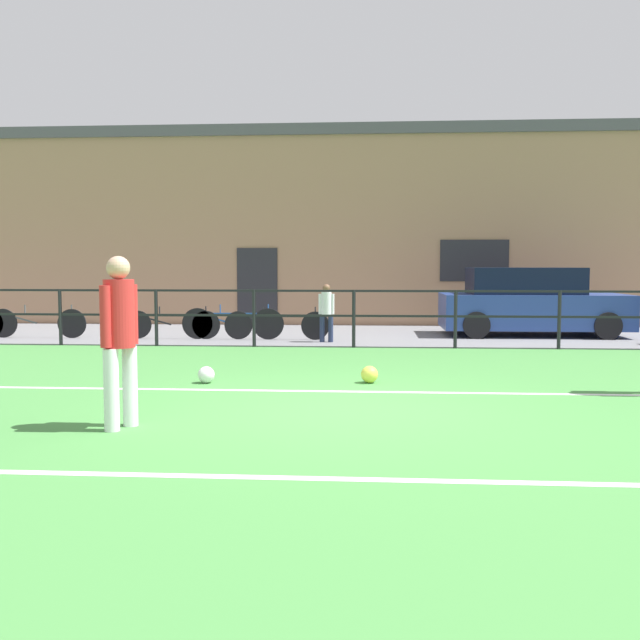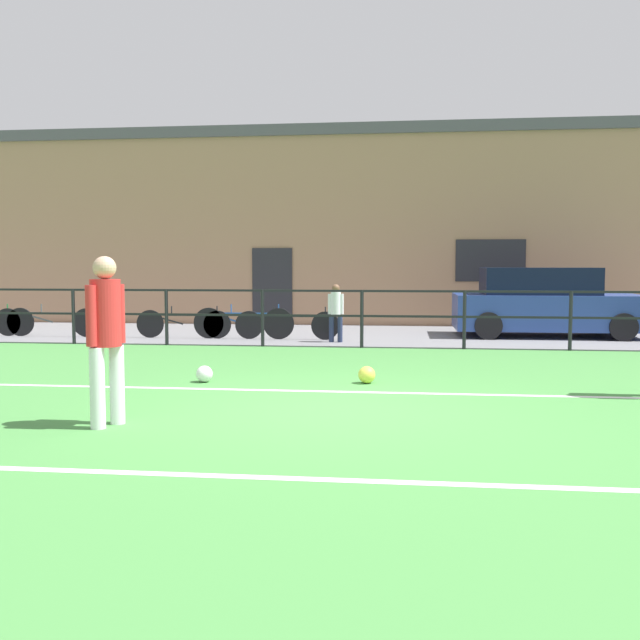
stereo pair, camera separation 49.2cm
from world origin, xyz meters
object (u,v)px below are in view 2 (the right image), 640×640
player_winger (106,330)px  bicycle_parked_1 (243,323)px  soccer_ball_match (367,375)px  bicycle_parked_0 (183,323)px  soccer_ball_spare (204,374)px  bicycle_parked_4 (287,325)px  parked_car_red (545,304)px  spectator_child (336,309)px  bicycle_parked_2 (53,322)px

player_winger → bicycle_parked_1: (-0.49, 8.31, -0.61)m
soccer_ball_match → bicycle_parked_0: bicycle_parked_0 is taller
soccer_ball_spare → bicycle_parked_4: 5.59m
soccer_ball_match → bicycle_parked_0: bearing=128.7°
parked_car_red → bicycle_parked_1: bearing=-168.6°
spectator_child → bicycle_parked_4: bearing=-21.6°
soccer_ball_match → soccer_ball_spare: 2.27m
bicycle_parked_1 → soccer_ball_spare: bearing=-82.7°
soccer_ball_match → parked_car_red: size_ratio=0.06×
player_winger → bicycle_parked_1: player_winger is taller
spectator_child → bicycle_parked_4: 1.25m
parked_car_red → bicycle_parked_2: 11.18m
spectator_child → parked_car_red: (4.61, 1.77, 0.05)m
soccer_ball_spare → parked_car_red: 9.16m
soccer_ball_match → soccer_ball_spare: (-2.27, -0.17, -0.00)m
soccer_ball_match → bicycle_parked_1: (-2.98, 5.41, 0.25)m
soccer_ball_match → bicycle_parked_4: (-2.02, 5.41, 0.22)m
bicycle_parked_1 → bicycle_parked_2: bicycle_parked_1 is taller
bicycle_parked_0 → bicycle_parked_1: size_ratio=0.96×
soccer_ball_spare → bicycle_parked_1: bearing=97.3°
bicycle_parked_4 → bicycle_parked_0: bearing=180.0°
bicycle_parked_4 → soccer_ball_match: bearing=-69.6°
bicycle_parked_2 → soccer_ball_match: bearing=-36.2°
player_winger → spectator_child: (1.59, 7.89, -0.27)m
player_winger → spectator_child: size_ratio=1.42×
spectator_child → bicycle_parked_2: spectator_child is taller
parked_car_red → spectator_child: bearing=-159.0°
soccer_ball_match → bicycle_parked_4: bearing=110.4°
soccer_ball_match → bicycle_parked_2: (-7.39, 5.41, 0.24)m
bicycle_parked_4 → spectator_child: bearing=-20.8°
spectator_child → bicycle_parked_4: size_ratio=0.53×
bicycle_parked_1 → bicycle_parked_2: 4.41m
soccer_ball_spare → parked_car_red: bearing=49.2°
bicycle_parked_0 → bicycle_parked_1: bicycle_parked_1 is taller
parked_car_red → bicycle_parked_0: bearing=-170.5°
spectator_child → parked_car_red: bearing=-159.9°
soccer_ball_match → bicycle_parked_1: size_ratio=0.11×
parked_car_red → soccer_ball_spare: bearing=-130.8°
player_winger → soccer_ball_spare: 2.88m
parked_car_red → bicycle_parked_1: 6.83m
spectator_child → bicycle_parked_1: spectator_child is taller
bicycle_parked_0 → bicycle_parked_4: 2.32m
bicycle_parked_1 → parked_car_red: bearing=11.4°
parked_car_red → bicycle_parked_0: size_ratio=1.92×
bicycle_parked_4 → soccer_ball_spare: bearing=-92.6°
spectator_child → parked_car_red: 4.93m
spectator_child → bicycle_parked_0: (-3.44, 0.42, -0.37)m
soccer_ball_match → spectator_child: (-0.90, 4.99, 0.59)m
soccer_ball_spare → spectator_child: bearing=75.2°
soccer_ball_match → soccer_ball_spare: soccer_ball_match is taller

